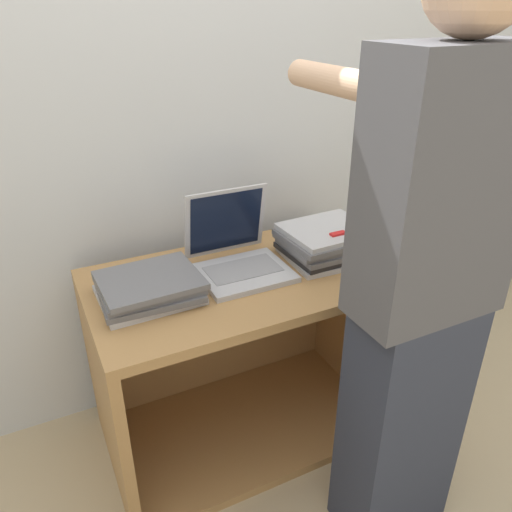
{
  "coord_description": "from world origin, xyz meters",
  "views": [
    {
      "loc": [
        -0.64,
        -1.08,
        1.58
      ],
      "look_at": [
        0.0,
        0.22,
        0.84
      ],
      "focal_mm": 35.0,
      "sensor_mm": 36.0,
      "label": 1
    }
  ],
  "objects_px": {
    "laptop_stack_right": "(327,243)",
    "person": "(421,295)",
    "laptop_stack_left": "(149,287)",
    "laptop_open": "(238,255)"
  },
  "relations": [
    {
      "from": "laptop_open",
      "to": "laptop_stack_left",
      "type": "bearing_deg",
      "value": -171.24
    },
    {
      "from": "laptop_open",
      "to": "laptop_stack_left",
      "type": "relative_size",
      "value": 0.97
    },
    {
      "from": "laptop_stack_right",
      "to": "person",
      "type": "height_order",
      "value": "person"
    },
    {
      "from": "laptop_stack_right",
      "to": "laptop_open",
      "type": "bearing_deg",
      "value": 171.04
    },
    {
      "from": "laptop_open",
      "to": "laptop_stack_left",
      "type": "xyz_separation_m",
      "value": [
        -0.34,
        -0.05,
        -0.02
      ]
    },
    {
      "from": "laptop_stack_left",
      "to": "person",
      "type": "relative_size",
      "value": 0.19
    },
    {
      "from": "laptop_stack_right",
      "to": "person",
      "type": "distance_m",
      "value": 0.58
    },
    {
      "from": "laptop_stack_left",
      "to": "laptop_stack_right",
      "type": "height_order",
      "value": "laptop_stack_right"
    },
    {
      "from": "laptop_stack_left",
      "to": "person",
      "type": "bearing_deg",
      "value": -43.27
    },
    {
      "from": "laptop_stack_right",
      "to": "laptop_stack_left",
      "type": "bearing_deg",
      "value": 179.87
    }
  ]
}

